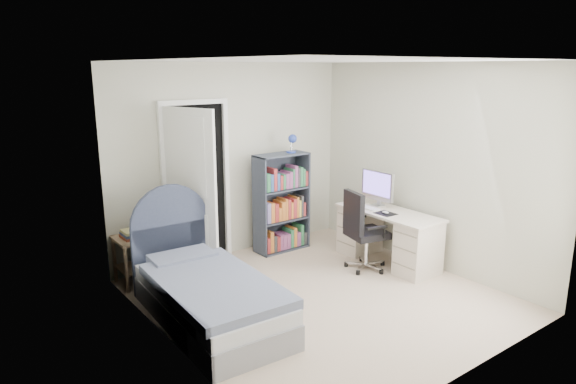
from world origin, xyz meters
TOP-DOWN VIEW (x-y plane):
  - room_shell at (0.00, 0.00)m, footprint 3.50×3.70m
  - door at (-0.73, 1.53)m, footprint 0.92×0.80m
  - bed at (-1.22, 0.32)m, footprint 1.02×2.00m
  - nightstand at (-1.46, 1.57)m, footprint 0.45×0.45m
  - floor_lamp at (-0.82, 1.48)m, footprint 0.22×0.22m
  - bookcase at (0.57, 1.48)m, footprint 0.74×0.32m
  - desk at (1.34, 0.29)m, footprint 0.56×1.39m
  - office_chair at (0.90, 0.31)m, footprint 0.54×0.56m

SIDE VIEW (x-z plane):
  - bed at x=-1.22m, z-range -0.33..0.87m
  - desk at x=1.34m, z-range -0.20..0.94m
  - nightstand at x=-1.46m, z-range 0.10..0.75m
  - office_chair at x=0.90m, z-range 0.05..1.04m
  - bookcase at x=0.57m, z-range -0.17..1.40m
  - floor_lamp at x=-0.82m, z-range -0.14..1.40m
  - door at x=-0.73m, z-range 0.00..2.06m
  - room_shell at x=0.00m, z-range -0.05..2.55m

